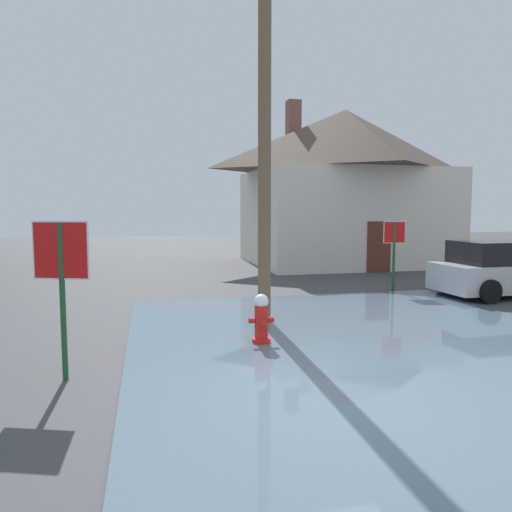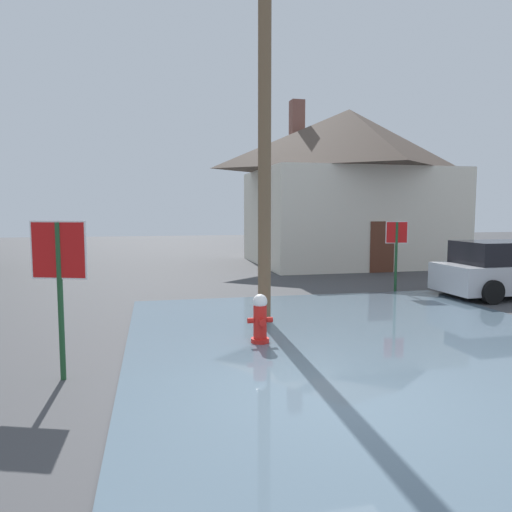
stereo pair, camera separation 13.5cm
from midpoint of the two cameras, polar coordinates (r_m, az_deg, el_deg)
The scene contains 9 objects.
ground_plane at distance 6.74m, azimuth 8.67°, elevation -16.53°, with size 80.00×80.00×0.10m, color #424244.
flood_puddle at distance 9.25m, azimuth 12.65°, elevation -10.03°, with size 8.64×10.10×0.03m, color slate.
lane_stop_bar at distance 5.36m, azimuth 16.84°, elevation -22.18°, with size 4.49×0.30×0.01m, color silver.
stop_sign_near at distance 7.44m, azimuth -22.38°, elevation -1.16°, with size 0.80×0.29×2.31m.
fire_hydrant at distance 8.96m, azimuth 0.19°, elevation -7.49°, with size 0.47×0.40×0.93m.
utility_pole at distance 10.78m, azimuth 0.64°, elevation 19.40°, with size 1.60×0.28×9.76m.
stop_sign_far at distance 15.04m, azimuth 15.68°, elevation 1.56°, with size 0.64×0.15×2.11m.
house at distance 22.59m, azimuth 10.16°, elevation 8.27°, with size 9.05×7.42×7.46m.
parked_car at distance 15.68m, azimuth 27.50°, elevation -1.40°, with size 4.62×2.13×1.58m.
Camera 1 is at (-2.37, -5.80, 2.48)m, focal length 34.05 mm.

